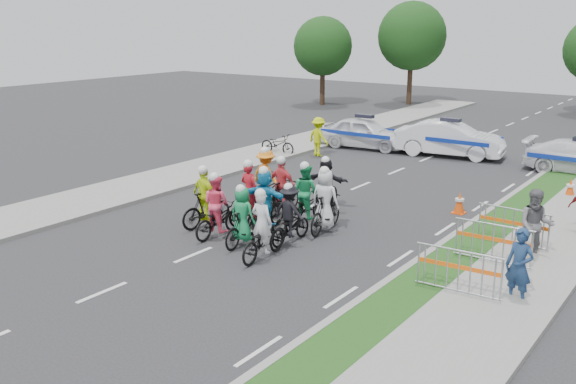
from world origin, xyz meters
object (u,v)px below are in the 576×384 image
Objects in this scene: rider_6 at (250,201)px; spectator_1 at (535,225)px; barrier_1 at (493,245)px; parked_bike at (277,144)px; rider_2 at (217,213)px; police_car_1 at (450,139)px; barrier_0 at (458,273)px; tree_3 at (412,36)px; tree_0 at (323,46)px; rider_11 at (326,187)px; marshal_hiviz at (319,137)px; rider_0 at (263,236)px; rider_7 at (325,207)px; rider_9 at (283,192)px; rider_8 at (306,200)px; barrier_2 at (513,228)px; rider_5 at (265,204)px; cone_0 at (459,203)px; rider_3 at (206,203)px; rider_1 at (243,222)px; rider_4 at (290,219)px; spectator_0 at (519,266)px; rider_10 at (267,183)px; police_car_0 at (364,133)px.

spectator_1 is at bearing -164.91° from rider_6.
barrier_1 is 1.10× the size of parked_bike.
rider_2 is 14.63m from police_car_1.
barrier_0 is 2.32m from barrier_1.
barrier_0 is at bearing -62.70° from tree_3.
tree_0 is at bearing -59.33° from rider_6.
marshal_hiviz is at bearing -62.76° from rider_11.
spectator_1 is at bearing -148.53° from rider_0.
rider_0 is 3.20m from rider_6.
rider_7 is 1.04× the size of rider_9.
marshal_hiviz is at bearing -53.54° from rider_8.
rider_9 is at bearing -170.70° from barrier_2.
rider_5 reaches higher than cone_0.
barrier_2 is (4.90, 1.84, -0.21)m from rider_7.
rider_6 is 7.34m from barrier_1.
rider_7 reaches higher than barrier_1.
spectator_1 is (8.01, 1.81, 0.29)m from rider_6.
barrier_1 and barrier_2 have the same top height.
spectator_1 is (6.85, -11.16, 0.14)m from police_car_1.
rider_1 is at bearing 170.01° from rider_3.
tree_0 reaches higher than rider_4.
rider_8 is at bearing 176.64° from spectator_0.
rider_10 is at bearing -74.09° from tree_3.
rider_2 is 7.91m from cone_0.
spectator_0 is 17.11m from parked_bike.
rider_10 is 2.02m from rider_11.
spectator_0 is 0.86× the size of barrier_0.
cone_0 is (4.58, 3.42, -0.40)m from rider_9.
rider_1 is 6.09m from barrier_0.
rider_0 is at bearing -156.76° from spectator_0.
rider_0 is 13.47m from parked_bike.
rider_4 is at bearing -87.34° from rider_0.
rider_5 is at bearing 136.31° from rider_10.
marshal_hiviz is at bearing -66.99° from rider_0.
police_car_1 is 15.80m from barrier_0.
police_car_0 is at bearing -72.84° from rider_3.
rider_10 reaches higher than rider_1.
barrier_1 is 31.98m from tree_0.
rider_3 is at bearing 162.86° from police_car_1.
police_car_1 is 2.57× the size of spectator_1.
rider_2 is at bearing -163.83° from spectator_0.
rider_2 reaches higher than marshal_hiviz.
rider_10 reaches higher than rider_5.
rider_8 reaches higher than spectator_1.
barrier_0 is (7.30, -1.58, -0.10)m from rider_6.
marshal_hiviz is (-4.92, 7.07, 0.12)m from rider_11.
cone_0 is 0.39× the size of parked_bike.
rider_7 is at bearing 163.54° from rider_8.
tree_3 reaches higher than parked_bike.
police_car_0 is at bearing 88.55° from police_car_1.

